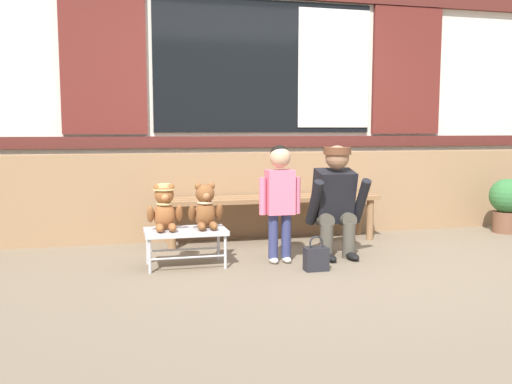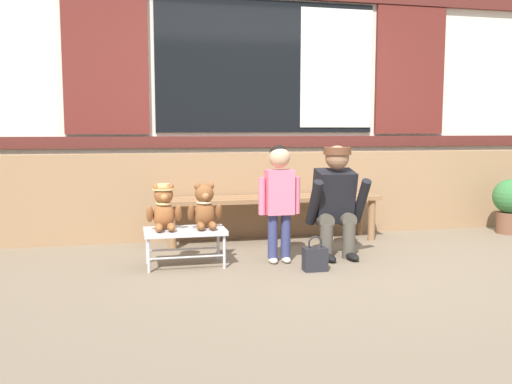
{
  "view_description": "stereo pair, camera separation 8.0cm",
  "coord_description": "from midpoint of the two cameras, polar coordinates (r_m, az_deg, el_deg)",
  "views": [
    {
      "loc": [
        -1.57,
        -4.03,
        1.08
      ],
      "look_at": [
        -0.43,
        0.53,
        0.55
      ],
      "focal_mm": 38.86,
      "sensor_mm": 36.0,
      "label": 1
    },
    {
      "loc": [
        -1.5,
        -4.04,
        1.08
      ],
      "look_at": [
        -0.43,
        0.53,
        0.55
      ],
      "focal_mm": 38.86,
      "sensor_mm": 36.0,
      "label": 2
    }
  ],
  "objects": [
    {
      "name": "ground_plane",
      "position": [
        4.45,
        6.59,
        -7.66
      ],
      "size": [
        60.0,
        60.0,
        0.0
      ],
      "primitive_type": "plane",
      "color": "#756651"
    },
    {
      "name": "brick_low_wall",
      "position": [
        5.71,
        1.6,
        -0.16
      ],
      "size": [
        7.56,
        0.25,
        0.85
      ],
      "primitive_type": "cube",
      "color": "#997551",
      "rests_on": "ground"
    },
    {
      "name": "shop_facade",
      "position": [
        6.2,
        0.35,
        11.6
      ],
      "size": [
        7.72,
        0.26,
        3.24
      ],
      "color": "silver",
      "rests_on": "ground"
    },
    {
      "name": "wooden_bench_long",
      "position": [
        5.33,
        1.16,
        -1.19
      ],
      "size": [
        2.1,
        0.4,
        0.44
      ],
      "color": "#8E6642",
      "rests_on": "ground"
    },
    {
      "name": "small_display_bench",
      "position": [
        4.42,
        -7.78,
        -4.24
      ],
      "size": [
        0.64,
        0.36,
        0.3
      ],
      "color": "#BCBCC1",
      "rests_on": "ground"
    },
    {
      "name": "teddy_bear_with_hat",
      "position": [
        4.38,
        -9.91,
        -1.65
      ],
      "size": [
        0.28,
        0.27,
        0.36
      ],
      "color": "#93562D",
      "rests_on": "small_display_bench"
    },
    {
      "name": "teddy_bear_plain",
      "position": [
        4.41,
        -5.76,
        -1.63
      ],
      "size": [
        0.28,
        0.26,
        0.36
      ],
      "color": "brown",
      "rests_on": "small_display_bench"
    },
    {
      "name": "child_standing",
      "position": [
        4.47,
        1.96,
        0.16
      ],
      "size": [
        0.35,
        0.18,
        0.96
      ],
      "color": "navy",
      "rests_on": "ground"
    },
    {
      "name": "adult_crouching",
      "position": [
        4.74,
        7.72,
        -0.89
      ],
      "size": [
        0.5,
        0.49,
        0.95
      ],
      "color": "#4C473D",
      "rests_on": "ground"
    },
    {
      "name": "handbag_on_ground",
      "position": [
        4.31,
        5.67,
        -6.8
      ],
      "size": [
        0.18,
        0.11,
        0.27
      ],
      "color": "#232328",
      "rests_on": "ground"
    },
    {
      "name": "potted_plant",
      "position": [
        6.36,
        24.07,
        -0.97
      ],
      "size": [
        0.36,
        0.36,
        0.57
      ],
      "color": "brown",
      "rests_on": "ground"
    }
  ]
}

